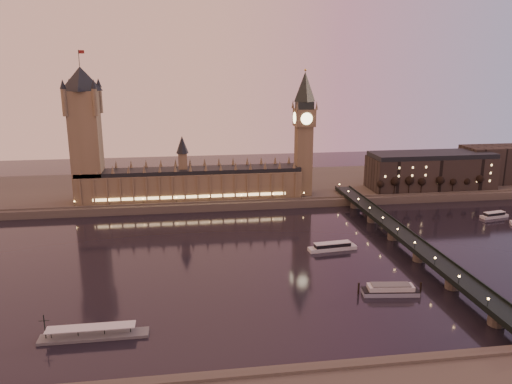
% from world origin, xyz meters
% --- Properties ---
extents(ground, '(700.00, 700.00, 0.00)m').
position_xyz_m(ground, '(0.00, 0.00, 0.00)').
color(ground, black).
rests_on(ground, ground).
extents(far_embankment, '(560.00, 130.00, 6.00)m').
position_xyz_m(far_embankment, '(30.00, 165.00, 3.00)').
color(far_embankment, '#423D35').
rests_on(far_embankment, ground).
extents(palace_of_westminster, '(180.00, 26.62, 52.00)m').
position_xyz_m(palace_of_westminster, '(-40.12, 120.99, 21.71)').
color(palace_of_westminster, brown).
rests_on(palace_of_westminster, ground).
extents(victoria_tower, '(31.68, 31.68, 118.00)m').
position_xyz_m(victoria_tower, '(-120.00, 121.00, 65.79)').
color(victoria_tower, brown).
rests_on(victoria_tower, ground).
extents(big_ben, '(17.68, 17.68, 104.00)m').
position_xyz_m(big_ben, '(53.99, 120.99, 63.95)').
color(big_ben, brown).
rests_on(big_ben, ground).
extents(westminster_bridge, '(13.20, 260.00, 15.30)m').
position_xyz_m(westminster_bridge, '(91.61, 0.00, 5.52)').
color(westminster_bridge, black).
rests_on(westminster_bridge, ground).
extents(city_block, '(155.00, 45.00, 34.00)m').
position_xyz_m(city_block, '(194.94, 130.93, 22.24)').
color(city_block, black).
rests_on(city_block, ground).
extents(bare_tree_0, '(6.51, 6.51, 13.24)m').
position_xyz_m(bare_tree_0, '(118.49, 109.00, 15.90)').
color(bare_tree_0, black).
rests_on(bare_tree_0, ground).
extents(bare_tree_1, '(6.51, 6.51, 13.24)m').
position_xyz_m(bare_tree_1, '(131.38, 109.00, 15.90)').
color(bare_tree_1, black).
rests_on(bare_tree_1, ground).
extents(bare_tree_2, '(6.51, 6.51, 13.24)m').
position_xyz_m(bare_tree_2, '(144.27, 109.00, 15.90)').
color(bare_tree_2, black).
rests_on(bare_tree_2, ground).
extents(bare_tree_3, '(6.51, 6.51, 13.24)m').
position_xyz_m(bare_tree_3, '(157.16, 109.00, 15.90)').
color(bare_tree_3, black).
rests_on(bare_tree_3, ground).
extents(bare_tree_4, '(6.51, 6.51, 13.24)m').
position_xyz_m(bare_tree_4, '(170.04, 109.00, 15.90)').
color(bare_tree_4, black).
rests_on(bare_tree_4, ground).
extents(bare_tree_5, '(6.51, 6.51, 13.24)m').
position_xyz_m(bare_tree_5, '(182.93, 109.00, 15.90)').
color(bare_tree_5, black).
rests_on(bare_tree_5, ground).
extents(bare_tree_6, '(6.51, 6.51, 13.24)m').
position_xyz_m(bare_tree_6, '(195.82, 109.00, 15.90)').
color(bare_tree_6, black).
rests_on(bare_tree_6, ground).
extents(bare_tree_7, '(6.51, 6.51, 13.24)m').
position_xyz_m(bare_tree_7, '(208.71, 109.00, 15.90)').
color(bare_tree_7, black).
rests_on(bare_tree_7, ground).
extents(cruise_boat_a, '(31.60, 9.97, 4.97)m').
position_xyz_m(cruise_boat_a, '(45.95, 5.71, 2.19)').
color(cruise_boat_a, silver).
rests_on(cruise_boat_a, ground).
extents(cruise_boat_c, '(23.15, 10.18, 4.48)m').
position_xyz_m(cruise_boat_c, '(188.17, 53.84, 1.97)').
color(cruise_boat_c, silver).
rests_on(cruise_boat_c, ground).
extents(moored_barge, '(32.70, 11.34, 6.04)m').
position_xyz_m(moored_barge, '(57.03, -58.99, 2.55)').
color(moored_barge, '#808AA4').
rests_on(moored_barge, ground).
extents(pontoon_pier, '(46.02, 7.67, 12.27)m').
position_xyz_m(pontoon_pier, '(-85.90, -79.95, 1.32)').
color(pontoon_pier, '#595B5E').
rests_on(pontoon_pier, ground).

